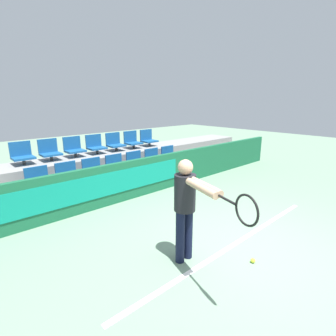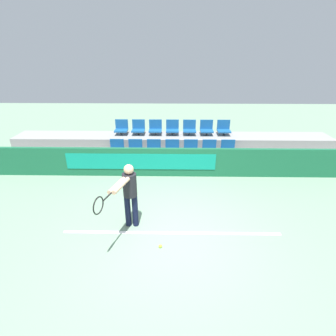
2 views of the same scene
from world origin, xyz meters
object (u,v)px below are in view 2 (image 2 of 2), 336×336
Objects in this scene: stadium_chair_1 at (135,149)px; stadium_chair_6 at (228,149)px; stadium_chair_8 at (138,128)px; stadium_chair_10 at (172,128)px; stadium_chair_11 at (189,128)px; stadium_chair_5 at (209,149)px; stadium_chair_7 at (121,128)px; stadium_chair_13 at (224,129)px; stadium_chair_0 at (117,148)px; stadium_chair_9 at (155,128)px; stadium_chair_2 at (154,149)px; stadium_chair_4 at (191,149)px; tennis_ball at (160,246)px; tennis_player at (128,191)px; stadium_chair_3 at (172,149)px; stadium_chair_12 at (207,128)px.

stadium_chair_1 is 3.09m from stadium_chair_6.
stadium_chair_8 is 1.00× the size of stadium_chair_10.
stadium_chair_11 is (0.62, 0.00, 0.00)m from stadium_chair_10.
stadium_chair_7 reaches higher than stadium_chair_5.
stadium_chair_1 is 1.00× the size of stadium_chair_8.
stadium_chair_7 is 3.71m from stadium_chair_13.
stadium_chair_0 is at bearing -120.78° from stadium_chair_8.
stadium_chair_8 is at bearing 180.00° from stadium_chair_9.
stadium_chair_2 is 1.00× the size of stadium_chair_4.
stadium_chair_1 is at bearing -139.99° from stadium_chair_10.
tennis_ball is at bearing -110.00° from stadium_chair_5.
stadium_chair_2 is (0.62, 0.00, 0.00)m from stadium_chair_1.
tennis_ball is (-1.47, -4.03, -0.60)m from stadium_chair_5.
stadium_chair_8 reaches higher than stadium_chair_1.
stadium_chair_7 is at bearing 118.71° from tennis_player.
stadium_chair_3 is 1.28m from stadium_chair_9.
stadium_chair_13 is (2.48, 1.04, 0.41)m from stadium_chair_2.
stadium_chair_12 is at bearing 0.00° from stadium_chair_11.
stadium_chair_12 is (1.86, 1.04, 0.41)m from stadium_chair_2.
stadium_chair_4 is at bearing -29.23° from stadium_chair_8.
stadium_chair_8 is (-1.86, 1.04, 0.41)m from stadium_chair_4.
stadium_chair_9 reaches higher than stadium_chair_4.
stadium_chair_8 is at bearing 180.00° from stadium_chair_12.
stadium_chair_11 is 5.24m from tennis_ball.
stadium_chair_12 is (2.48, 0.00, 0.00)m from stadium_chair_8.
stadium_chair_9 is (-0.62, 1.04, 0.41)m from stadium_chair_3.
stadium_chair_12 is at bearing 22.77° from stadium_chair_1.
tennis_player is at bearing -85.92° from stadium_chair_8.
stadium_chair_2 and stadium_chair_4 have the same top height.
stadium_chair_12 reaches higher than stadium_chair_2.
stadium_chair_1 is 3.40m from tennis_player.
stadium_chair_7 reaches higher than stadium_chair_3.
stadium_chair_3 is 1.86m from stadium_chair_6.
stadium_chair_2 is 1.00× the size of stadium_chair_13.
stadium_chair_9 and stadium_chair_10 have the same top height.
stadium_chair_7 is 1.00× the size of stadium_chair_12.
stadium_chair_1 is 2.72m from stadium_chair_12.
stadium_chair_7 is 0.35× the size of tennis_player.
stadium_chair_9 is at bearing 90.00° from stadium_chair_2.
stadium_chair_4 is at bearing 180.00° from stadium_chair_6.
stadium_chair_6 is 1.00× the size of stadium_chair_7.
stadium_chair_13 is at bearing 0.00° from stadium_chair_12.
stadium_chair_7 and stadium_chair_9 have the same top height.
stadium_chair_13 reaches higher than stadium_chair_6.
stadium_chair_7 is at bearing 120.78° from stadium_chair_1.
tennis_player is 22.85× the size of tennis_ball.
stadium_chair_0 and stadium_chair_2 have the same top height.
tennis_player reaches higher than stadium_chair_8.
tennis_ball is (-1.47, -5.07, -1.01)m from stadium_chair_12.
stadium_chair_7 is at bearing 180.00° from stadium_chair_12.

